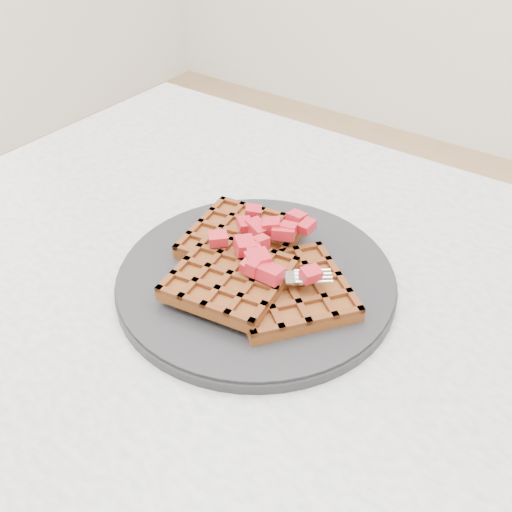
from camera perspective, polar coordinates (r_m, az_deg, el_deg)
name	(u,v)px	position (r m, az deg, el deg)	size (l,w,h in m)	color
table	(323,397)	(0.68, 6.68, -13.86)	(1.20, 0.80, 0.75)	silver
plate	(256,278)	(0.64, 0.00, -2.26)	(0.31, 0.31, 0.02)	black
waffles	(254,267)	(0.62, -0.19, -1.10)	(0.25, 0.21, 0.03)	brown
strawberry_pile	(256,246)	(0.61, 0.00, 1.04)	(0.15, 0.15, 0.02)	maroon
fork	(262,292)	(0.60, 0.61, -3.66)	(0.02, 0.18, 0.02)	silver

